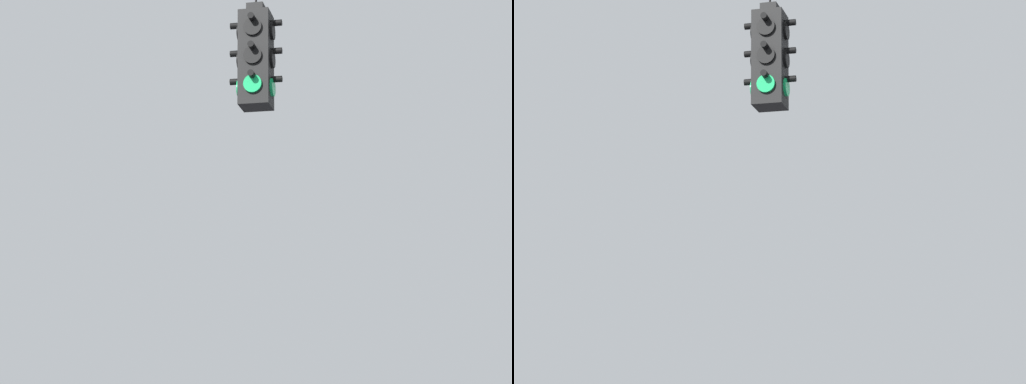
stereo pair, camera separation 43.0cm
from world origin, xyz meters
TOP-DOWN VIEW (x-y plane):
  - traffic_light_near_left_pole at (-1.99, -0.21)m, footprint 0.58×0.58m

SIDE VIEW (x-z plane):
  - traffic_light_near_left_pole at x=-1.99m, z-range 4.82..7.20m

